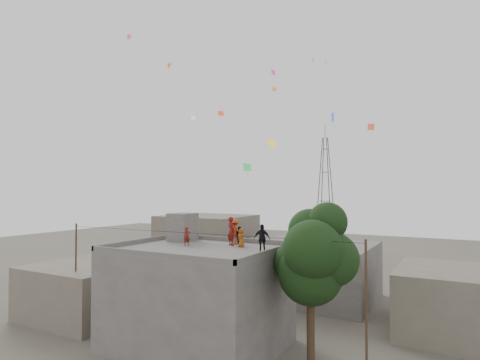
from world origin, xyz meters
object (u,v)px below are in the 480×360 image
at_px(stair_head_box, 182,227).
at_px(tree, 314,256).
at_px(transmission_tower, 325,195).
at_px(person_red_adult, 231,231).
at_px(person_dark_adult, 262,239).

height_order(stair_head_box, tree, tree).
xyz_separation_m(stair_head_box, transmission_tower, (-0.80, 37.40, 1.97)).
xyz_separation_m(transmission_tower, person_red_adult, (5.13, -37.78, -2.02)).
relative_size(tree, person_red_adult, 4.81).
xyz_separation_m(tree, person_dark_adult, (-2.97, -0.47, 0.84)).
xyz_separation_m(stair_head_box, person_red_adult, (4.33, -0.38, -0.05)).
bearing_deg(tree, person_dark_adult, -171.03).
bearing_deg(person_dark_adult, tree, 1.13).
relative_size(person_red_adult, person_dark_adult, 1.12).
height_order(transmission_tower, person_red_adult, transmission_tower).
height_order(tree, person_red_adult, tree).
distance_m(stair_head_box, person_dark_adult, 7.99).
bearing_deg(person_dark_adult, stair_head_box, 154.13).
height_order(stair_head_box, person_dark_adult, stair_head_box).
distance_m(stair_head_box, transmission_tower, 37.46).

